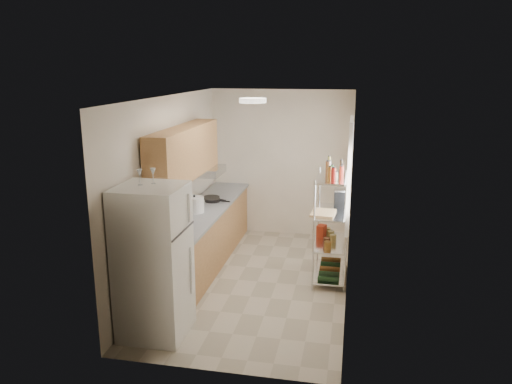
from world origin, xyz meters
TOP-DOWN VIEW (x-y plane):
  - room at (0.00, 0.00)m, footprint 2.52×4.42m
  - counter_run at (-0.92, 0.44)m, footprint 0.63×3.51m
  - upper_cabinets at (-1.05, 0.10)m, footprint 0.33×2.20m
  - range_hood at (-1.00, 0.90)m, footprint 0.50×0.60m
  - window at (1.23, 0.35)m, footprint 0.06×1.00m
  - bakers_rack at (1.00, 0.30)m, footprint 0.45×0.90m
  - ceiling_dome at (0.00, -0.30)m, footprint 0.34×0.34m
  - refrigerator at (-0.87, -1.59)m, footprint 0.72×0.72m
  - wine_glass_a at (-0.87, -1.48)m, footprint 0.06×0.06m
  - wine_glass_b at (-0.98, -1.57)m, footprint 0.06×0.06m
  - rice_cooker at (-0.99, 0.26)m, footprint 0.28×0.28m
  - frying_pan_large at (-0.95, 1.01)m, footprint 0.35×0.35m
  - frying_pan_small at (-0.90, 0.88)m, footprint 0.27×0.27m
  - cutting_board at (0.89, 0.16)m, footprint 0.35×0.43m
  - espresso_machine at (1.09, 0.56)m, footprint 0.16×0.23m
  - storage_bag at (0.86, 0.52)m, footprint 0.15×0.18m

SIDE VIEW (x-z plane):
  - counter_run at x=-0.92m, z-range 0.00..0.90m
  - storage_bag at x=0.86m, z-range 0.56..0.73m
  - refrigerator at x=-0.87m, z-range 0.00..1.74m
  - frying_pan_large at x=-0.95m, z-range 0.90..0.95m
  - frying_pan_small at x=-0.90m, z-range 0.90..0.95m
  - rice_cooker at x=-0.99m, z-range 0.90..1.13m
  - cutting_board at x=0.89m, z-range 1.01..1.04m
  - bakers_rack at x=1.00m, z-range 0.24..1.97m
  - espresso_machine at x=1.09m, z-range 1.01..1.27m
  - room at x=0.00m, z-range -0.01..2.61m
  - range_hood at x=-1.00m, z-range 1.33..1.45m
  - window at x=1.23m, z-range 0.82..2.28m
  - upper_cabinets at x=-1.05m, z-range 1.45..2.17m
  - wine_glass_b at x=-0.98m, z-range 1.74..1.91m
  - wine_glass_a at x=-0.87m, z-range 1.74..1.91m
  - ceiling_dome at x=0.00m, z-range 2.54..2.60m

